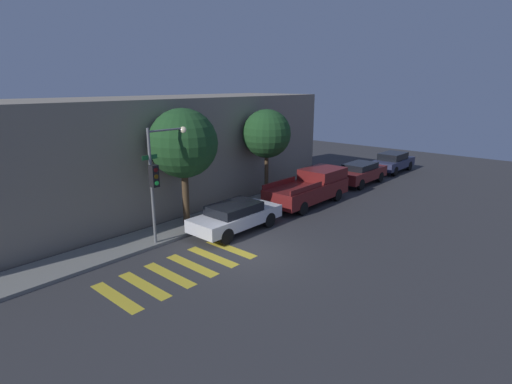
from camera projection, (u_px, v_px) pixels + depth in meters
The scene contains 11 objects.
ground_plane at pixel (248, 253), 16.16m from camera, with size 60.00×60.00×0.00m, color #333335.
sidewalk at pixel (182, 227), 18.85m from camera, with size 26.00×2.04×0.14m, color slate.
building_row at pixel (126, 156), 20.92m from camera, with size 26.00×6.00×5.93m, color gray.
crosswalk at pixel (181, 270), 14.68m from camera, with size 5.65×2.60×0.00m.
traffic_light_pole at pixel (161, 167), 16.31m from camera, with size 2.26×0.56×4.95m.
sedan_near_corner at pixel (236, 216), 18.37m from camera, with size 4.60×1.82×1.34m.
pickup_truck at pixel (311, 187), 22.72m from camera, with size 5.64×2.10×1.84m.
sedan_middle at pixel (360, 173), 27.10m from camera, with size 4.60×1.78×1.46m.
sedan_far_end at pixel (393, 162), 30.93m from camera, with size 4.45×1.78×1.49m.
tree_near_corner at pixel (183, 144), 18.36m from camera, with size 3.21×3.21×5.59m.
tree_midblock at pixel (267, 134), 22.69m from camera, with size 2.76×2.76×5.27m.
Camera 1 is at (-10.95, -10.18, 6.62)m, focal length 28.00 mm.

